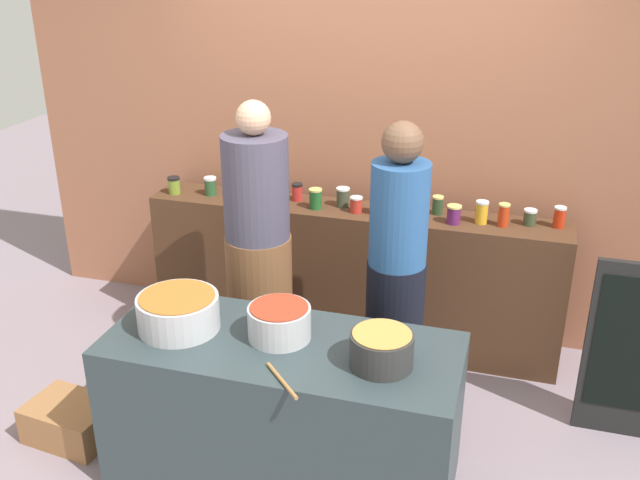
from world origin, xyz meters
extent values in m
plane|color=gray|center=(0.00, 0.00, 0.00)|extent=(12.00, 12.00, 0.00)
cube|color=#9F6246|center=(0.00, 1.45, 1.50)|extent=(4.80, 0.12, 3.00)
cube|color=#4A2E1C|center=(0.00, 1.10, 0.47)|extent=(2.70, 0.36, 0.95)
cube|color=#2E3B3E|center=(0.00, -0.30, 0.40)|extent=(1.70, 0.70, 0.79)
cylinder|color=olive|center=(-1.22, 1.05, 1.00)|extent=(0.08, 0.08, 0.10)
cylinder|color=black|center=(-1.22, 1.05, 1.06)|extent=(0.08, 0.08, 0.02)
cylinder|color=#29512C|center=(-0.98, 1.09, 1.00)|extent=(0.08, 0.08, 0.11)
cylinder|color=silver|center=(-0.98, 1.09, 1.06)|extent=(0.08, 0.08, 0.02)
cylinder|color=gold|center=(-0.78, 1.17, 1.01)|extent=(0.08, 0.08, 0.12)
cylinder|color=black|center=(-0.78, 1.17, 1.07)|extent=(0.08, 0.08, 0.01)
cylinder|color=olive|center=(-0.56, 1.11, 1.00)|extent=(0.08, 0.08, 0.10)
cylinder|color=#D6C666|center=(-0.56, 1.11, 1.06)|extent=(0.09, 0.09, 0.01)
cylinder|color=red|center=(-0.39, 1.16, 1.00)|extent=(0.07, 0.07, 0.10)
cylinder|color=black|center=(-0.39, 1.16, 1.06)|extent=(0.07, 0.07, 0.01)
cylinder|color=#1F5926|center=(-0.24, 1.05, 1.01)|extent=(0.08, 0.08, 0.12)
cylinder|color=#D6C666|center=(-0.24, 1.05, 1.07)|extent=(0.08, 0.08, 0.01)
cylinder|color=#3B4531|center=(-0.08, 1.13, 1.01)|extent=(0.08, 0.08, 0.11)
cylinder|color=silver|center=(-0.08, 1.13, 1.07)|extent=(0.09, 0.09, 0.01)
cylinder|color=red|center=(0.03, 1.06, 0.99)|extent=(0.08, 0.08, 0.09)
cylinder|color=silver|center=(0.03, 1.06, 1.04)|extent=(0.08, 0.08, 0.01)
cylinder|color=#BD3B25|center=(0.17, 1.06, 1.01)|extent=(0.09, 0.09, 0.12)
cylinder|color=#D6C666|center=(0.17, 1.06, 1.08)|extent=(0.09, 0.09, 0.01)
cylinder|color=#43195E|center=(0.32, 1.05, 1.00)|extent=(0.08, 0.08, 0.11)
cylinder|color=#D6C666|center=(0.32, 1.05, 1.06)|extent=(0.08, 0.08, 0.01)
cylinder|color=#2A4427|center=(0.52, 1.17, 1.00)|extent=(0.07, 0.07, 0.10)
cylinder|color=#D6C666|center=(0.52, 1.17, 1.06)|extent=(0.07, 0.07, 0.01)
cylinder|color=#5A1F54|center=(0.64, 1.04, 1.00)|extent=(0.08, 0.08, 0.10)
cylinder|color=#D6C666|center=(0.64, 1.04, 1.06)|extent=(0.09, 0.09, 0.01)
cylinder|color=gold|center=(0.80, 1.10, 1.01)|extent=(0.07, 0.07, 0.13)
cylinder|color=silver|center=(0.80, 1.10, 1.08)|extent=(0.08, 0.08, 0.01)
cylinder|color=red|center=(0.93, 1.08, 1.01)|extent=(0.06, 0.06, 0.13)
cylinder|color=#D6C666|center=(0.93, 1.08, 1.08)|extent=(0.07, 0.07, 0.01)
cylinder|color=#38432A|center=(1.08, 1.15, 0.99)|extent=(0.07, 0.07, 0.09)
cylinder|color=silver|center=(1.08, 1.15, 1.04)|extent=(0.08, 0.08, 0.01)
cylinder|color=red|center=(1.25, 1.16, 1.01)|extent=(0.07, 0.07, 0.12)
cylinder|color=silver|center=(1.25, 1.16, 1.07)|extent=(0.07, 0.07, 0.01)
cylinder|color=#B7B7BC|center=(-0.52, -0.31, 0.88)|extent=(0.40, 0.40, 0.17)
cylinder|color=#AB6225|center=(-0.52, -0.31, 0.97)|extent=(0.37, 0.37, 0.00)
cylinder|color=#B7B7BC|center=(-0.02, -0.25, 0.87)|extent=(0.30, 0.30, 0.16)
cylinder|color=maroon|center=(-0.02, -0.25, 0.95)|extent=(0.28, 0.28, 0.00)
cylinder|color=#2D2D2D|center=(0.49, -0.35, 0.87)|extent=(0.29, 0.29, 0.16)
cylinder|color=#BC893F|center=(0.49, -0.35, 0.95)|extent=(0.27, 0.27, 0.00)
cylinder|color=#9E703D|center=(0.11, -0.60, 0.80)|extent=(0.21, 0.22, 0.02)
cylinder|color=brown|center=(-0.41, 0.47, 0.49)|extent=(0.39, 0.39, 0.97)
cylinder|color=#484458|center=(-0.41, 0.47, 1.27)|extent=(0.37, 0.37, 0.60)
sphere|color=#D8A884|center=(-0.41, 0.47, 1.66)|extent=(0.19, 0.19, 0.19)
cylinder|color=black|center=(0.41, 0.45, 0.46)|extent=(0.33, 0.33, 0.92)
cylinder|color=#29548D|center=(0.41, 0.45, 1.21)|extent=(0.31, 0.31, 0.57)
sphere|color=brown|center=(0.41, 0.45, 1.60)|extent=(0.22, 0.22, 0.22)
cube|color=#9B683E|center=(-1.22, -0.34, 0.11)|extent=(0.49, 0.38, 0.21)
cube|color=black|center=(1.68, 0.55, 0.52)|extent=(0.51, 0.04, 1.04)
cube|color=black|center=(1.68, 0.53, 0.57)|extent=(0.43, 0.01, 0.79)
camera|label=1|loc=(1.00, -3.05, 2.60)|focal=40.39mm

